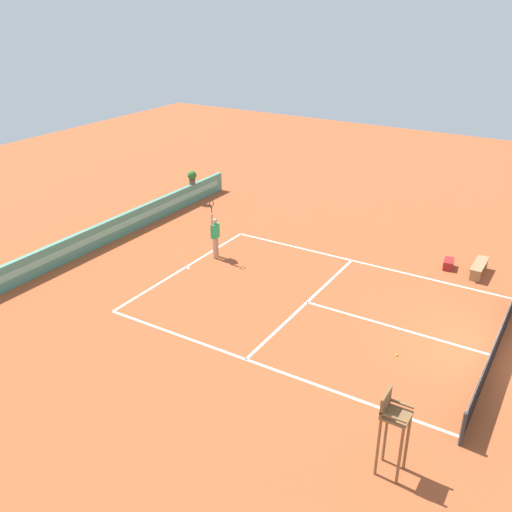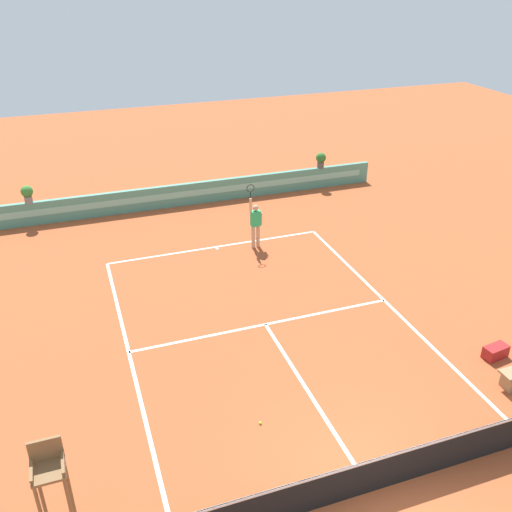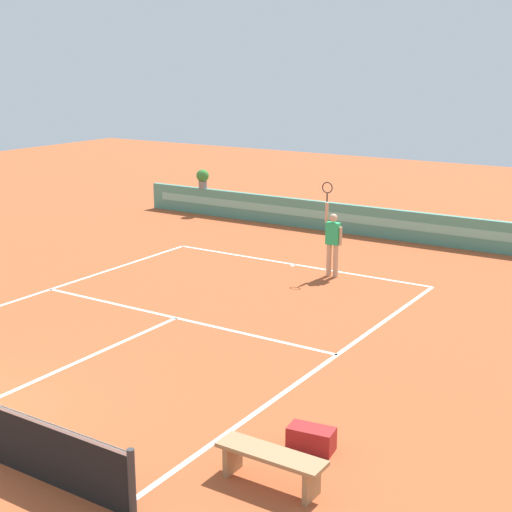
{
  "view_description": "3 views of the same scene",
  "coord_description": "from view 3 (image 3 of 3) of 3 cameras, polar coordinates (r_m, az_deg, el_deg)",
  "views": [
    {
      "loc": [
        -16.13,
        -1.28,
        10.07
      ],
      "look_at": [
        0.58,
        8.9,
        1.0
      ],
      "focal_mm": 39.84,
      "sensor_mm": 36.0,
      "label": 1
    },
    {
      "loc": [
        -4.94,
        -6.79,
        9.82
      ],
      "look_at": [
        0.58,
        8.9,
        1.0
      ],
      "focal_mm": 39.45,
      "sensor_mm": 36.0,
      "label": 2
    },
    {
      "loc": [
        10.29,
        -6.26,
        5.71
      ],
      "look_at": [
        0.58,
        8.9,
        1.0
      ],
      "focal_mm": 52.56,
      "sensor_mm": 36.0,
      "label": 3
    }
  ],
  "objects": [
    {
      "name": "bench_courtside",
      "position": [
        10.68,
        1.14,
        -15.3
      ],
      "size": [
        1.6,
        0.44,
        0.51
      ],
      "color": "#99754C",
      "rests_on": "ground"
    },
    {
      "name": "tennis_player",
      "position": [
        20.3,
        5.85,
        1.31
      ],
      "size": [
        0.62,
        0.23,
        2.58
      ],
      "color": "tan",
      "rests_on": "ground"
    },
    {
      "name": "court_lines",
      "position": [
        17.52,
        -5.46,
        -4.42
      ],
      "size": [
        8.32,
        11.94,
        0.01
      ],
      "color": "white",
      "rests_on": "ground"
    },
    {
      "name": "potted_plant_far_left",
      "position": [
        28.6,
        -4.08,
        5.98
      ],
      "size": [
        0.48,
        0.48,
        0.72
      ],
      "color": "gray",
      "rests_on": "back_wall_barrier"
    },
    {
      "name": "ground_plane",
      "position": [
        17.0,
        -6.95,
        -5.09
      ],
      "size": [
        60.0,
        60.0,
        0.0
      ],
      "primitive_type": "plane",
      "color": "#A84C28"
    },
    {
      "name": "gear_bag",
      "position": [
        11.66,
        4.23,
        -13.69
      ],
      "size": [
        0.74,
        0.46,
        0.36
      ],
      "primitive_type": "cube",
      "rotation": [
        0.0,
        0.0,
        0.14
      ],
      "color": "maroon",
      "rests_on": "ground"
    },
    {
      "name": "back_wall_barrier",
      "position": [
        25.42,
        8.05,
        2.69
      ],
      "size": [
        18.0,
        0.21,
        1.0
      ],
      "color": "#4C8E7A",
      "rests_on": "ground"
    }
  ]
}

